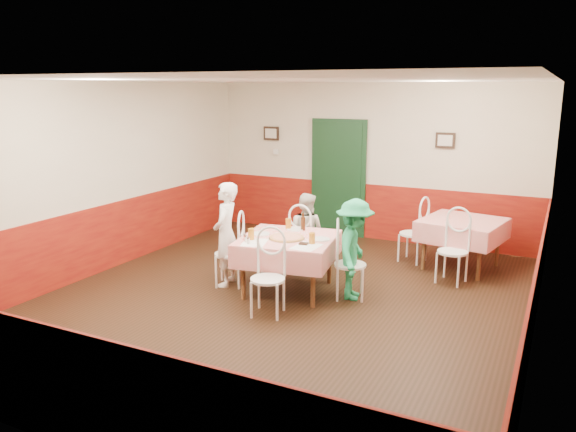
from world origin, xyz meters
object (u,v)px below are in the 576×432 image
at_px(glass_c, 288,224).
at_px(chair_near, 268,279).
at_px(chair_second_b, 452,252).
at_px(glass_a, 251,234).
at_px(beer_bottle, 303,222).
at_px(diner_left, 226,234).
at_px(diner_far, 305,232).
at_px(chair_second_a, 413,234).
at_px(main_table, 288,265).
at_px(diner_right, 354,250).
at_px(pizza, 287,238).
at_px(chair_left, 230,254).
at_px(wallet, 304,244).
at_px(chair_right, 350,265).
at_px(glass_b, 312,238).
at_px(chair_far, 304,243).
at_px(second_table, 461,244).

bearing_deg(glass_c, chair_near, -75.01).
xyz_separation_m(chair_second_b, glass_a, (-2.31, -1.67, 0.39)).
bearing_deg(beer_bottle, diner_left, -147.73).
distance_m(glass_a, diner_far, 1.26).
xyz_separation_m(chair_second_a, diner_far, (-1.33, -1.20, 0.15)).
height_order(main_table, diner_right, diner_right).
bearing_deg(diner_left, chair_second_b, 102.09).
distance_m(chair_second_b, pizza, 2.40).
height_order(chair_left, wallet, chair_left).
height_order(chair_near, beer_bottle, beer_bottle).
height_order(beer_bottle, diner_left, diner_left).
bearing_deg(chair_second_a, chair_right, 0.69).
relative_size(pizza, diner_far, 0.38).
bearing_deg(glass_b, main_table, 159.84).
relative_size(chair_far, diner_far, 0.75).
bearing_deg(diner_left, beer_bottle, 106.57).
height_order(chair_second_a, beer_bottle, beer_bottle).
height_order(second_table, chair_second_a, chair_second_a).
xyz_separation_m(chair_right, beer_bottle, (-0.81, 0.29, 0.42)).
relative_size(main_table, beer_bottle, 5.32).
relative_size(second_table, beer_bottle, 4.88).
bearing_deg(glass_b, second_table, 56.03).
distance_m(second_table, diner_right, 2.22).
height_order(main_table, chair_second_b, chair_second_b).
bearing_deg(chair_left, chair_near, 35.48).
xyz_separation_m(second_table, chair_second_b, (0.00, -0.75, 0.08)).
bearing_deg(diner_right, diner_far, 42.47).
xyz_separation_m(main_table, diner_far, (-0.15, 0.89, 0.22)).
bearing_deg(second_table, chair_second_b, -90.00).
relative_size(pizza, glass_a, 3.01).
xyz_separation_m(chair_far, diner_right, (1.03, -0.69, 0.21)).
distance_m(pizza, glass_b, 0.41).
relative_size(main_table, chair_near, 1.36).
bearing_deg(chair_second_a, diner_left, -32.15).
distance_m(glass_b, beer_bottle, 0.70).
bearing_deg(chair_second_b, wallet, -124.66).
xyz_separation_m(chair_right, diner_left, (-1.73, -0.29, 0.28)).
bearing_deg(chair_second_b, chair_far, -155.88).
bearing_deg(main_table, pizza, -76.34).
bearing_deg(chair_second_b, pizza, -132.88).
distance_m(main_table, glass_b, 0.64).
height_order(pizza, wallet, pizza).
xyz_separation_m(glass_c, diner_left, (-0.70, -0.55, -0.11)).
height_order(glass_b, wallet, glass_b).
height_order(chair_near, diner_left, diner_left).
bearing_deg(main_table, diner_far, 99.53).
bearing_deg(wallet, chair_second_b, 35.19).
bearing_deg(chair_second_a, glass_c, -28.42).
relative_size(glass_c, diner_right, 0.11).
height_order(chair_near, pizza, chair_near).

